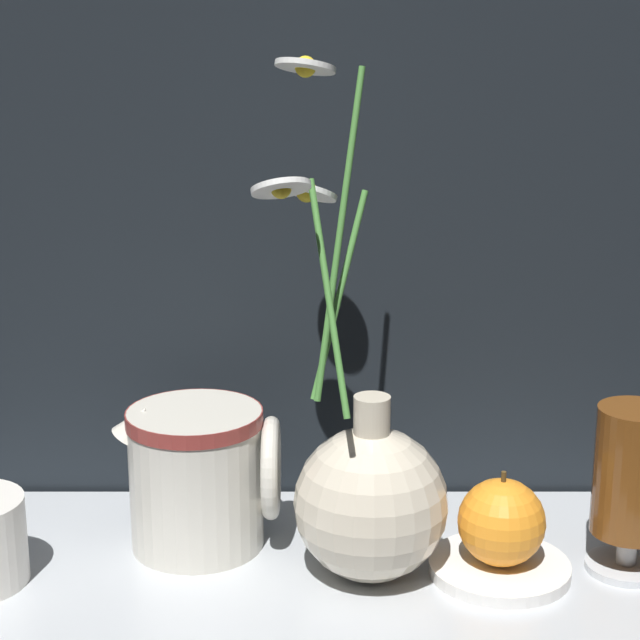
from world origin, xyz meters
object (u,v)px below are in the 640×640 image
tea_glass (636,478)px  orange_fruit (505,523)px  vase_with_flowers (372,495)px  ceramic_pitcher (203,471)px

tea_glass → orange_fruit: 0.11m
tea_glass → vase_with_flowers: bearing=-177.8°
vase_with_flowers → ceramic_pitcher: 0.15m
ceramic_pitcher → vase_with_flowers: bearing=-20.8°
vase_with_flowers → orange_fruit: vase_with_flowers is taller
vase_with_flowers → tea_glass: vase_with_flowers is taller
vase_with_flowers → ceramic_pitcher: size_ratio=2.92×
vase_with_flowers → orange_fruit: bearing=-0.4°
vase_with_flowers → orange_fruit: (0.10, -0.00, -0.02)m
ceramic_pitcher → tea_glass: tea_glass is taller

